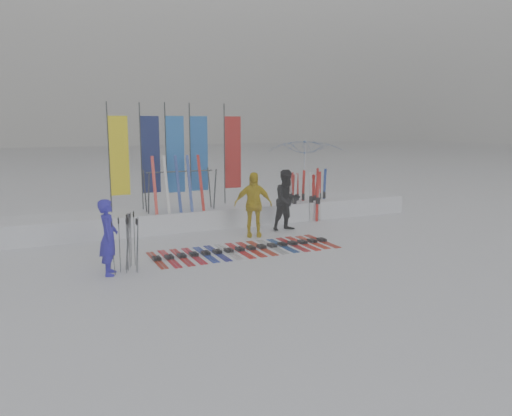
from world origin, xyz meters
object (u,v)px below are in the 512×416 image
tent_canopy (306,173)px  ski_row (245,249)px  person_black (287,200)px  ski_rack (180,185)px  person_yellow (253,204)px  person_blue (108,237)px

tent_canopy → ski_row: tent_canopy is taller
person_black → ski_rack: (-2.91, 1.29, 0.47)m
person_yellow → ski_rack: (-1.65, 1.60, 0.46)m
tent_canopy → ski_row: (-4.51, -4.68, -1.30)m
person_black → ski_rack: 3.22m
person_yellow → ski_row: person_yellow is taller
person_yellow → ski_row: size_ratio=0.39×
person_blue → ski_row: size_ratio=0.34×
ski_row → ski_rack: size_ratio=2.32×
person_blue → person_black: size_ratio=0.89×
person_blue → person_yellow: size_ratio=0.89×
tent_canopy → person_yellow: bearing=-137.9°
ski_row → person_blue: bearing=-169.0°
tent_canopy → ski_rack: 5.58m
person_yellow → tent_canopy: 4.96m
person_black → ski_row: person_black is taller
person_blue → person_black: bearing=-53.3°
person_black → ski_row: bearing=-147.6°
ski_rack → tent_canopy: bearing=17.9°
person_blue → person_yellow: person_yellow is taller
person_blue → ski_row: 3.59m
person_blue → ski_rack: size_ratio=0.80×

